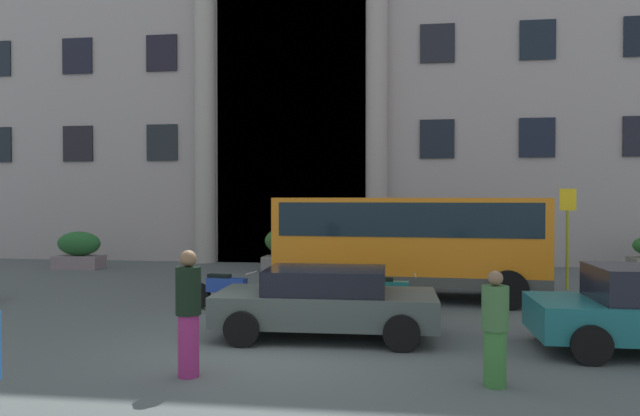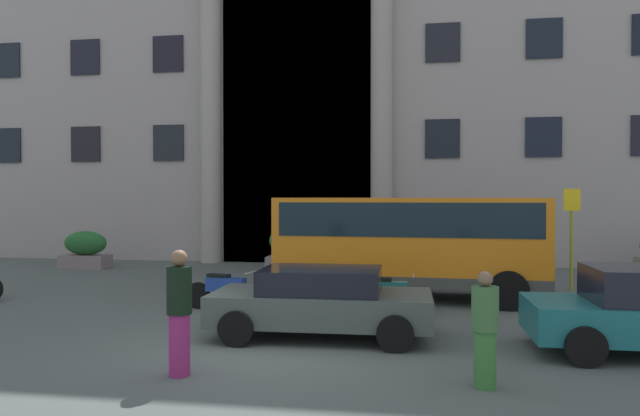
{
  "view_description": "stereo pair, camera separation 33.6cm",
  "coord_description": "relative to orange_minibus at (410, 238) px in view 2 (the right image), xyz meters",
  "views": [
    {
      "loc": [
        2.32,
        -9.73,
        2.56
      ],
      "look_at": [
        0.33,
        4.64,
        2.3
      ],
      "focal_mm": 33.37,
      "sensor_mm": 36.0,
      "label": 1
    },
    {
      "loc": [
        2.65,
        -9.68,
        2.56
      ],
      "look_at": [
        0.33,
        4.64,
        2.3
      ],
      "focal_mm": 33.37,
      "sensor_mm": 36.0,
      "label": 2
    }
  ],
  "objects": [
    {
      "name": "orange_minibus",
      "position": [
        0.0,
        0.0,
        0.0
      ],
      "size": [
        6.7,
        2.87,
        2.55
      ],
      "rotation": [
        0.0,
        0.0,
        -0.05
      ],
      "color": "orange",
      "rests_on": "ground_plane"
    },
    {
      "name": "scooter_by_planter",
      "position": [
        -4.14,
        -2.28,
        -1.08
      ],
      "size": [
        2.04,
        0.62,
        0.89
      ],
      "rotation": [
        0.0,
        0.0,
        -0.18
      ],
      "color": "black",
      "rests_on": "ground_plane"
    },
    {
      "name": "hedge_planter_far_east",
      "position": [
        -3.87,
        5.05,
        -0.77
      ],
      "size": [
        2.19,
        0.95,
        1.59
      ],
      "color": "slate",
      "rests_on": "ground_plane"
    },
    {
      "name": "ground_plane",
      "position": [
        -2.49,
        -5.5,
        -1.6
      ],
      "size": [
        80.0,
        64.0,
        0.12
      ],
      "primitive_type": "cube",
      "color": "#4B5250"
    },
    {
      "name": "hedge_planter_east",
      "position": [
        -11.66,
        4.64,
        -0.89
      ],
      "size": [
        1.67,
        0.86,
        1.34
      ],
      "color": "gray",
      "rests_on": "ground_plane"
    },
    {
      "name": "motorcycle_far_end",
      "position": [
        -0.48,
        -2.31,
        -1.09
      ],
      "size": [
        1.92,
        0.55,
        0.89
      ],
      "rotation": [
        0.0,
        0.0,
        0.02
      ],
      "color": "black",
      "rests_on": "ground_plane"
    },
    {
      "name": "pedestrian_woman_with_bag",
      "position": [
        -3.18,
        -7.14,
        -0.62
      ],
      "size": [
        0.36,
        0.36,
        1.81
      ],
      "rotation": [
        0.0,
        0.0,
        5.27
      ],
      "color": "#922664",
      "rests_on": "ground_plane"
    },
    {
      "name": "parked_estate_mid",
      "position": [
        -1.55,
        -4.48,
        -0.88
      ],
      "size": [
        4.02,
        2.03,
        1.26
      ],
      "rotation": [
        0.0,
        0.0,
        0.02
      ],
      "color": "#434C47",
      "rests_on": "ground_plane"
    },
    {
      "name": "hedge_planter_entrance_left",
      "position": [
        1.31,
        4.96,
        -0.87
      ],
      "size": [
        1.83,
        0.71,
        1.38
      ],
      "color": "slate",
      "rests_on": "ground_plane"
    },
    {
      "name": "office_building_facade",
      "position": [
        -2.5,
        11.98,
        9.26
      ],
      "size": [
        36.04,
        9.66,
        21.62
      ],
      "color": "#9F9491",
      "rests_on": "ground_plane"
    },
    {
      "name": "bus_stop_sign",
      "position": [
        4.37,
        2.0,
        0.18
      ],
      "size": [
        0.44,
        0.08,
        2.8
      ],
      "color": "#999A1E",
      "rests_on": "ground_plane"
    },
    {
      "name": "pedestrian_woman_dark_dress",
      "position": [
        1.08,
        -7.0,
        -0.75
      ],
      "size": [
        0.36,
        0.36,
        1.57
      ],
      "rotation": [
        0.0,
        0.0,
        2.38
      ],
      "color": "#336D31",
      "rests_on": "ground_plane"
    }
  ]
}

